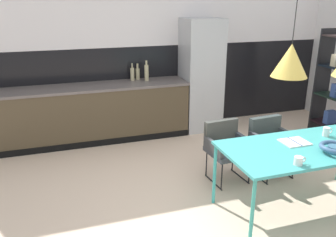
{
  "coord_description": "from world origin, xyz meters",
  "views": [
    {
      "loc": [
        -1.59,
        -2.86,
        2.22
      ],
      "look_at": [
        -0.39,
        0.86,
        0.86
      ],
      "focal_mm": 37.22,
      "sensor_mm": 36.0,
      "label": 1
    }
  ],
  "objects_px": {
    "dining_table": "(308,150)",
    "mug_wide_latte": "(299,161)",
    "armchair_far_side": "(226,143)",
    "mug_glass_clear": "(327,132)",
    "pendant_lamp_over_table_near": "(290,60)",
    "open_book": "(295,142)",
    "refrigerator_column": "(201,75)",
    "bottle_wine_green": "(138,73)",
    "bottle_vinegar_dark": "(132,74)",
    "fruit_bowl": "(335,148)",
    "armchair_by_stool": "(270,138)",
    "bottle_spice_small": "(147,72)"
  },
  "relations": [
    {
      "from": "bottle_vinegar_dark",
      "to": "pendant_lamp_over_table_near",
      "type": "height_order",
      "value": "pendant_lamp_over_table_near"
    },
    {
      "from": "mug_wide_latte",
      "to": "fruit_bowl",
      "type": "bearing_deg",
      "value": 12.65
    },
    {
      "from": "dining_table",
      "to": "fruit_bowl",
      "type": "height_order",
      "value": "fruit_bowl"
    },
    {
      "from": "refrigerator_column",
      "to": "fruit_bowl",
      "type": "xyz_separation_m",
      "value": [
        0.2,
        -2.94,
        -0.14
      ]
    },
    {
      "from": "bottle_spice_small",
      "to": "mug_wide_latte",
      "type": "bearing_deg",
      "value": -78.67
    },
    {
      "from": "refrigerator_column",
      "to": "pendant_lamp_over_table_near",
      "type": "height_order",
      "value": "pendant_lamp_over_table_near"
    },
    {
      "from": "fruit_bowl",
      "to": "bottle_spice_small",
      "type": "distance_m",
      "value": 3.24
    },
    {
      "from": "open_book",
      "to": "bottle_wine_green",
      "type": "xyz_separation_m",
      "value": [
        -1.05,
        2.81,
        0.26
      ]
    },
    {
      "from": "armchair_by_stool",
      "to": "refrigerator_column",
      "type": "bearing_deg",
      "value": -88.78
    },
    {
      "from": "mug_wide_latte",
      "to": "bottle_spice_small",
      "type": "bearing_deg",
      "value": 101.33
    },
    {
      "from": "dining_table",
      "to": "mug_glass_clear",
      "type": "bearing_deg",
      "value": 24.77
    },
    {
      "from": "dining_table",
      "to": "bottle_spice_small",
      "type": "bearing_deg",
      "value": 109.84
    },
    {
      "from": "bottle_wine_green",
      "to": "bottle_vinegar_dark",
      "type": "relative_size",
      "value": 0.95
    },
    {
      "from": "refrigerator_column",
      "to": "open_book",
      "type": "xyz_separation_m",
      "value": [
        -0.02,
        -2.6,
        -0.19
      ]
    },
    {
      "from": "dining_table",
      "to": "bottle_vinegar_dark",
      "type": "distance_m",
      "value": 3.16
    },
    {
      "from": "dining_table",
      "to": "armchair_far_side",
      "type": "distance_m",
      "value": 1.05
    },
    {
      "from": "mug_glass_clear",
      "to": "pendant_lamp_over_table_near",
      "type": "height_order",
      "value": "pendant_lamp_over_table_near"
    },
    {
      "from": "fruit_bowl",
      "to": "bottle_spice_small",
      "type": "relative_size",
      "value": 0.89
    },
    {
      "from": "open_book",
      "to": "mug_glass_clear",
      "type": "bearing_deg",
      "value": 6.38
    },
    {
      "from": "open_book",
      "to": "bottle_spice_small",
      "type": "distance_m",
      "value": 2.86
    },
    {
      "from": "armchair_by_stool",
      "to": "mug_wide_latte",
      "type": "relative_size",
      "value": 6.15
    },
    {
      "from": "armchair_by_stool",
      "to": "mug_wide_latte",
      "type": "xyz_separation_m",
      "value": [
        -0.51,
        -1.17,
        0.3
      ]
    },
    {
      "from": "dining_table",
      "to": "open_book",
      "type": "height_order",
      "value": "open_book"
    },
    {
      "from": "mug_wide_latte",
      "to": "bottle_wine_green",
      "type": "height_order",
      "value": "bottle_wine_green"
    },
    {
      "from": "bottle_vinegar_dark",
      "to": "pendant_lamp_over_table_near",
      "type": "bearing_deg",
      "value": -73.38
    },
    {
      "from": "dining_table",
      "to": "mug_glass_clear",
      "type": "distance_m",
      "value": 0.42
    },
    {
      "from": "armchair_by_stool",
      "to": "pendant_lamp_over_table_near",
      "type": "height_order",
      "value": "pendant_lamp_over_table_near"
    },
    {
      "from": "mug_wide_latte",
      "to": "bottle_vinegar_dark",
      "type": "height_order",
      "value": "bottle_vinegar_dark"
    },
    {
      "from": "armchair_by_stool",
      "to": "bottle_spice_small",
      "type": "distance_m",
      "value": 2.33
    },
    {
      "from": "dining_table",
      "to": "bottle_vinegar_dark",
      "type": "xyz_separation_m",
      "value": [
        -1.23,
        2.89,
        0.31
      ]
    },
    {
      "from": "armchair_far_side",
      "to": "mug_glass_clear",
      "type": "distance_m",
      "value": 1.17
    },
    {
      "from": "bottle_spice_small",
      "to": "armchair_by_stool",
      "type": "bearing_deg",
      "value": -59.97
    },
    {
      "from": "fruit_bowl",
      "to": "pendant_lamp_over_table_near",
      "type": "xyz_separation_m",
      "value": [
        -0.49,
        0.2,
        0.86
      ]
    },
    {
      "from": "open_book",
      "to": "pendant_lamp_over_table_near",
      "type": "xyz_separation_m",
      "value": [
        -0.28,
        -0.14,
        0.91
      ]
    },
    {
      "from": "dining_table",
      "to": "armchair_by_stool",
      "type": "relative_size",
      "value": 2.43
    },
    {
      "from": "armchair_by_stool",
      "to": "armchair_far_side",
      "type": "height_order",
      "value": "armchair_far_side"
    },
    {
      "from": "refrigerator_column",
      "to": "armchair_far_side",
      "type": "relative_size",
      "value": 2.54
    },
    {
      "from": "bottle_wine_green",
      "to": "pendant_lamp_over_table_near",
      "type": "distance_m",
      "value": 3.12
    },
    {
      "from": "armchair_by_stool",
      "to": "armchair_far_side",
      "type": "bearing_deg",
      "value": -9.85
    },
    {
      "from": "armchair_far_side",
      "to": "mug_wide_latte",
      "type": "relative_size",
      "value": 6.17
    },
    {
      "from": "mug_glass_clear",
      "to": "bottle_vinegar_dark",
      "type": "xyz_separation_m",
      "value": [
        -1.6,
        2.72,
        0.22
      ]
    },
    {
      "from": "bottle_wine_green",
      "to": "bottle_vinegar_dark",
      "type": "bearing_deg",
      "value": -156.56
    },
    {
      "from": "fruit_bowl",
      "to": "mug_wide_latte",
      "type": "height_order",
      "value": "fruit_bowl"
    },
    {
      "from": "armchair_far_side",
      "to": "open_book",
      "type": "xyz_separation_m",
      "value": [
        0.4,
        -0.78,
        0.28
      ]
    },
    {
      "from": "dining_table",
      "to": "mug_wide_latte",
      "type": "bearing_deg",
      "value": -139.1
    },
    {
      "from": "dining_table",
      "to": "open_book",
      "type": "relative_size",
      "value": 6.5
    },
    {
      "from": "fruit_bowl",
      "to": "bottle_wine_green",
      "type": "bearing_deg",
      "value": 111.84
    },
    {
      "from": "armchair_far_side",
      "to": "bottle_vinegar_dark",
      "type": "relative_size",
      "value": 2.63
    },
    {
      "from": "bottle_vinegar_dark",
      "to": "dining_table",
      "type": "bearing_deg",
      "value": -66.88
    },
    {
      "from": "fruit_bowl",
      "to": "mug_wide_latte",
      "type": "xyz_separation_m",
      "value": [
        -0.51,
        -0.12,
        -0.01
      ]
    }
  ]
}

